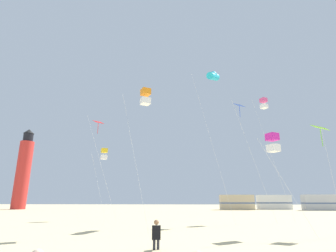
{
  "coord_description": "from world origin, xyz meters",
  "views": [
    {
      "loc": [
        1.1,
        -7.04,
        1.94
      ],
      "look_at": [
        0.22,
        8.23,
        6.22
      ],
      "focal_mm": 28.07,
      "sensor_mm": 36.0,
      "label": 1
    }
  ],
  "objects_px": {
    "kite_diamond_scarlet": "(99,126)",
    "kite_tube_cyan": "(213,76)",
    "lighthouse_distant": "(23,170)",
    "rv_van_silver": "(321,202)",
    "kite_box_gold": "(104,154)",
    "kite_box_orange": "(145,97)",
    "kite_box_rainbow": "(264,104)",
    "kite_diamond_lime": "(321,131)",
    "kite_box_magenta": "(273,143)",
    "kite_diamond_blue": "(240,110)",
    "rv_van_tan": "(237,202)",
    "kite_flyer_standing": "(156,234)",
    "rv_van_white": "(274,202)"
  },
  "relations": [
    {
      "from": "lighthouse_distant",
      "to": "rv_van_white",
      "type": "height_order",
      "value": "lighthouse_distant"
    },
    {
      "from": "kite_diamond_scarlet",
      "to": "kite_diamond_blue",
      "type": "xyz_separation_m",
      "value": [
        13.85,
        -0.48,
        1.23
      ]
    },
    {
      "from": "kite_flyer_standing",
      "to": "lighthouse_distant",
      "type": "bearing_deg",
      "value": -58.37
    },
    {
      "from": "kite_diamond_blue",
      "to": "kite_box_orange",
      "type": "height_order",
      "value": "kite_diamond_blue"
    },
    {
      "from": "rv_van_silver",
      "to": "kite_box_orange",
      "type": "bearing_deg",
      "value": -127.03
    },
    {
      "from": "kite_tube_cyan",
      "to": "kite_box_magenta",
      "type": "relative_size",
      "value": 2.46
    },
    {
      "from": "kite_box_gold",
      "to": "lighthouse_distant",
      "type": "bearing_deg",
      "value": 133.38
    },
    {
      "from": "kite_box_orange",
      "to": "kite_diamond_lime",
      "type": "distance_m",
      "value": 11.57
    },
    {
      "from": "kite_diamond_blue",
      "to": "kite_flyer_standing",
      "type": "bearing_deg",
      "value": -117.2
    },
    {
      "from": "kite_box_gold",
      "to": "rv_van_tan",
      "type": "xyz_separation_m",
      "value": [
        18.64,
        26.63,
        -5.19
      ]
    },
    {
      "from": "kite_diamond_scarlet",
      "to": "kite_tube_cyan",
      "type": "relative_size",
      "value": 0.66
    },
    {
      "from": "kite_flyer_standing",
      "to": "kite_box_orange",
      "type": "xyz_separation_m",
      "value": [
        -1.45,
        5.92,
        8.26
      ]
    },
    {
      "from": "kite_tube_cyan",
      "to": "rv_van_tan",
      "type": "height_order",
      "value": "kite_tube_cyan"
    },
    {
      "from": "kite_box_orange",
      "to": "rv_van_tan",
      "type": "xyz_separation_m",
      "value": [
        12.86,
        36.7,
        -7.48
      ]
    },
    {
      "from": "kite_box_rainbow",
      "to": "rv_van_white",
      "type": "xyz_separation_m",
      "value": [
        9.35,
        29.01,
        -10.47
      ]
    },
    {
      "from": "rv_van_white",
      "to": "rv_van_silver",
      "type": "distance_m",
      "value": 8.31
    },
    {
      "from": "kite_diamond_blue",
      "to": "rv_van_white",
      "type": "xyz_separation_m",
      "value": [
        12.57,
        31.96,
        -8.81
      ]
    },
    {
      "from": "kite_box_gold",
      "to": "rv_van_silver",
      "type": "relative_size",
      "value": 1.1
    },
    {
      "from": "kite_diamond_blue",
      "to": "rv_van_tan",
      "type": "distance_m",
      "value": 31.31
    },
    {
      "from": "kite_diamond_blue",
      "to": "kite_box_orange",
      "type": "xyz_separation_m",
      "value": [
        -8.11,
        -7.03,
        -1.33
      ]
    },
    {
      "from": "kite_tube_cyan",
      "to": "kite_diamond_lime",
      "type": "height_order",
      "value": "kite_tube_cyan"
    },
    {
      "from": "lighthouse_distant",
      "to": "rv_van_silver",
      "type": "bearing_deg",
      "value": -1.78
    },
    {
      "from": "rv_van_white",
      "to": "rv_van_silver",
      "type": "height_order",
      "value": "same"
    },
    {
      "from": "kite_flyer_standing",
      "to": "kite_box_rainbow",
      "type": "relative_size",
      "value": 0.09
    },
    {
      "from": "kite_diamond_blue",
      "to": "kite_box_gold",
      "type": "xyz_separation_m",
      "value": [
        -13.89,
        3.04,
        -3.61
      ]
    },
    {
      "from": "kite_flyer_standing",
      "to": "kite_diamond_scarlet",
      "type": "height_order",
      "value": "kite_diamond_scarlet"
    },
    {
      "from": "kite_diamond_lime",
      "to": "kite_box_rainbow",
      "type": "bearing_deg",
      "value": 89.36
    },
    {
      "from": "kite_diamond_blue",
      "to": "rv_van_white",
      "type": "height_order",
      "value": "kite_diamond_blue"
    },
    {
      "from": "lighthouse_distant",
      "to": "rv_van_silver",
      "type": "relative_size",
      "value": 2.58
    },
    {
      "from": "kite_tube_cyan",
      "to": "rv_van_silver",
      "type": "bearing_deg",
      "value": 51.61
    },
    {
      "from": "kite_box_orange",
      "to": "kite_diamond_scarlet",
      "type": "bearing_deg",
      "value": 127.38
    },
    {
      "from": "kite_diamond_blue",
      "to": "kite_box_orange",
      "type": "bearing_deg",
      "value": -139.08
    },
    {
      "from": "kite_box_gold",
      "to": "kite_box_rainbow",
      "type": "bearing_deg",
      "value": -0.31
    },
    {
      "from": "lighthouse_distant",
      "to": "kite_diamond_blue",
      "type": "bearing_deg",
      "value": -37.26
    },
    {
      "from": "rv_van_tan",
      "to": "kite_flyer_standing",
      "type": "bearing_deg",
      "value": -105.51
    },
    {
      "from": "kite_diamond_blue",
      "to": "rv_van_tan",
      "type": "xyz_separation_m",
      "value": [
        4.75,
        29.67,
        -8.81
      ]
    },
    {
      "from": "kite_box_magenta",
      "to": "lighthouse_distant",
      "type": "relative_size",
      "value": 0.35
    },
    {
      "from": "kite_flyer_standing",
      "to": "rv_van_tan",
      "type": "distance_m",
      "value": 44.13
    },
    {
      "from": "kite_tube_cyan",
      "to": "kite_box_gold",
      "type": "bearing_deg",
      "value": 164.43
    },
    {
      "from": "kite_diamond_blue",
      "to": "kite_diamond_lime",
      "type": "xyz_separation_m",
      "value": [
        3.1,
        -7.65,
        -4.12
      ]
    },
    {
      "from": "rv_van_tan",
      "to": "rv_van_silver",
      "type": "distance_m",
      "value": 15.2
    },
    {
      "from": "kite_diamond_lime",
      "to": "kite_box_gold",
      "type": "bearing_deg",
      "value": 147.82
    },
    {
      "from": "kite_diamond_lime",
      "to": "rv_van_white",
      "type": "bearing_deg",
      "value": 76.56
    },
    {
      "from": "kite_flyer_standing",
      "to": "kite_diamond_scarlet",
      "type": "xyz_separation_m",
      "value": [
        -7.19,
        13.43,
        8.35
      ]
    },
    {
      "from": "kite_flyer_standing",
      "to": "kite_box_gold",
      "type": "xyz_separation_m",
      "value": [
        -7.23,
        15.99,
        5.97
      ]
    },
    {
      "from": "kite_box_orange",
      "to": "kite_tube_cyan",
      "type": "xyz_separation_m",
      "value": [
        5.68,
        6.88,
        4.84
      ]
    },
    {
      "from": "kite_diamond_lime",
      "to": "kite_box_orange",
      "type": "bearing_deg",
      "value": 176.86
    },
    {
      "from": "lighthouse_distant",
      "to": "rv_van_silver",
      "type": "distance_m",
      "value": 59.42
    },
    {
      "from": "kite_box_rainbow",
      "to": "kite_box_orange",
      "type": "distance_m",
      "value": 15.39
    },
    {
      "from": "kite_box_rainbow",
      "to": "kite_diamond_lime",
      "type": "height_order",
      "value": "kite_box_rainbow"
    }
  ]
}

